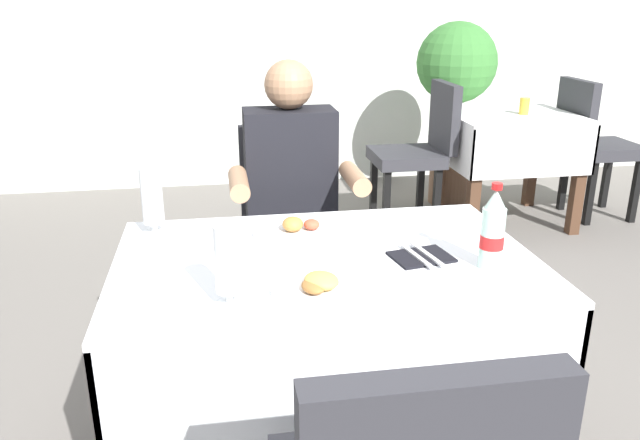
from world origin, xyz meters
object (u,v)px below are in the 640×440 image
seated_diner_far (292,201)px  beer_glass_middle (152,200)px  chair_far_diner_seat (293,228)px  potted_plant_corner (456,78)px  beer_glass_left (228,265)px  background_table_tumbler (524,106)px  plate_near_camera (319,286)px  napkin_cutlery_set (421,257)px  background_dining_table (509,143)px  cola_bottle_primary (493,232)px  main_dining_table (325,309)px  background_chair_right (593,140)px  plate_far_diner (294,230)px  background_chair_left (420,147)px

seated_diner_far → beer_glass_middle: seated_diner_far is taller
chair_far_diner_seat → potted_plant_corner: bearing=52.9°
beer_glass_left → background_table_tumbler: bearing=50.5°
seated_diner_far → beer_glass_left: bearing=-106.1°
plate_near_camera → napkin_cutlery_set: size_ratio=1.29×
background_dining_table → seated_diner_far: bearing=-137.7°
plate_near_camera → potted_plant_corner: 3.27m
beer_glass_left → potted_plant_corner: bearing=59.8°
seated_diner_far → background_table_tumbler: (1.72, 1.48, 0.10)m
plate_near_camera → cola_bottle_primary: (0.50, 0.07, 0.09)m
chair_far_diner_seat → seated_diner_far: 0.19m
background_table_tumbler → cola_bottle_primary: bearing=-118.6°
chair_far_diner_seat → plate_near_camera: 1.05m
main_dining_table → beer_glass_middle: size_ratio=5.55×
background_table_tumbler → beer_glass_middle: bearing=-139.8°
background_chair_right → potted_plant_corner: bearing=150.0°
beer_glass_middle → background_chair_right: (2.78, 1.91, -0.31)m
background_chair_right → background_table_tumbler: size_ratio=8.82×
chair_far_diner_seat → plate_far_diner: (-0.07, -0.60, 0.22)m
beer_glass_middle → background_chair_left: 2.47m
beer_glass_middle → napkin_cutlery_set: bearing=-23.6°
background_chair_right → background_table_tumbler: (-0.56, -0.04, 0.26)m
beer_glass_left → background_dining_table: bearing=51.8°
cola_bottle_primary → background_dining_table: bearing=63.0°
beer_glass_middle → beer_glass_left: bearing=-67.7°
plate_near_camera → potted_plant_corner: potted_plant_corner is taller
potted_plant_corner → seated_diner_far: bearing=-125.8°
plate_far_diner → background_chair_left: (1.09, 2.00, -0.22)m
beer_glass_left → background_chair_left: 2.80m
background_table_tumbler → potted_plant_corner: 0.61m
seated_diner_far → beer_glass_middle: (-0.50, -0.40, 0.16)m
chair_far_diner_seat → cola_bottle_primary: size_ratio=3.90×
beer_glass_middle → background_chair_left: beer_glass_middle is taller
plate_near_camera → napkin_cutlery_set: plate_near_camera is taller
main_dining_table → chair_far_diner_seat: bearing=90.0°
cola_bottle_primary → background_table_tumbler: bearing=61.4°
cola_bottle_primary → background_chair_right: (1.82, 2.35, -0.31)m
cola_bottle_primary → chair_far_diner_seat: bearing=115.2°
main_dining_table → potted_plant_corner: size_ratio=0.92×
seated_diner_far → background_table_tumbler: seated_diner_far is taller
background_dining_table → background_chair_right: (0.63, 0.00, -0.00)m
background_dining_table → background_table_tumbler: size_ratio=7.59×
plate_far_diner → cola_bottle_primary: bearing=-34.4°
seated_diner_far → napkin_cutlery_set: size_ratio=6.43×
seated_diner_far → plate_far_diner: (-0.05, -0.49, 0.06)m
main_dining_table → cola_bottle_primary: 0.55m
plate_far_diner → beer_glass_middle: 0.47m
background_dining_table → background_chair_right: background_chair_right is taller
seated_diner_far → background_chair_left: size_ratio=1.30×
chair_far_diner_seat → background_table_tumbler: (1.71, 1.37, 0.26)m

